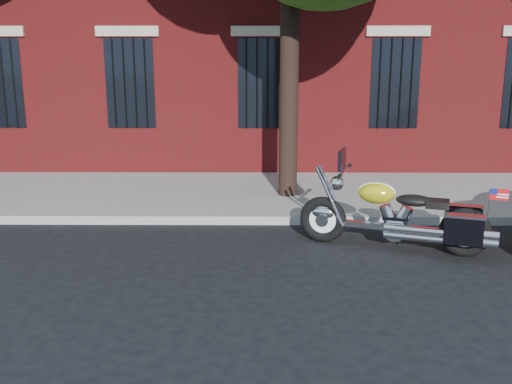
{
  "coord_description": "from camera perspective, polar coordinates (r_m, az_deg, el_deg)",
  "views": [
    {
      "loc": [
        -0.03,
        -8.04,
        2.83
      ],
      "look_at": [
        -0.11,
        0.8,
        0.7
      ],
      "focal_mm": 40.0,
      "sensor_mm": 36.0,
      "label": 1
    }
  ],
  "objects": [
    {
      "name": "ground",
      "position": [
        8.53,
        0.67,
        -5.86
      ],
      "size": [
        120.0,
        120.0,
        0.0
      ],
      "primitive_type": "plane",
      "color": "black",
      "rests_on": "ground"
    },
    {
      "name": "motorcycle",
      "position": [
        8.65,
        14.39,
        -2.57
      ],
      "size": [
        2.7,
        1.43,
        1.47
      ],
      "rotation": [
        0.0,
        0.0,
        -0.32
      ],
      "color": "black",
      "rests_on": "ground"
    },
    {
      "name": "curb",
      "position": [
        9.82,
        0.65,
        -2.77
      ],
      "size": [
        40.0,
        0.16,
        0.15
      ],
      "primitive_type": "cube",
      "color": "gray",
      "rests_on": "ground"
    },
    {
      "name": "sidewalk",
      "position": [
        11.64,
        0.62,
        -0.18
      ],
      "size": [
        40.0,
        3.6,
        0.15
      ],
      "primitive_type": "cube",
      "color": "gray",
      "rests_on": "ground"
    }
  ]
}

